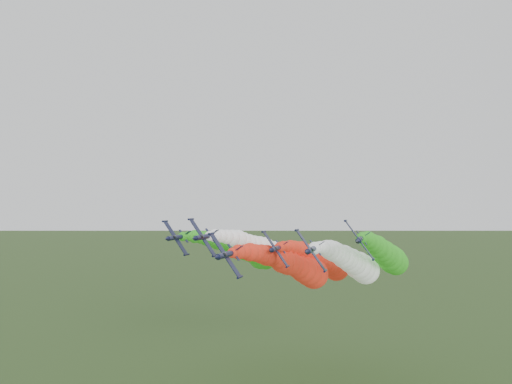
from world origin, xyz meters
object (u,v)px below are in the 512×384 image
at_px(jet_lead, 296,267).
at_px(jet_trail, 323,261).
at_px(jet_inner_right, 353,263).
at_px(jet_outer_right, 386,255).
at_px(jet_outer_left, 245,251).
at_px(jet_inner_left, 272,253).

height_order(jet_lead, jet_trail, jet_lead).
xyz_separation_m(jet_inner_right, jet_outer_right, (8.50, 7.45, 1.69)).
relative_size(jet_inner_right, jet_outer_left, 1.01).
bearing_deg(jet_outer_right, jet_inner_right, -138.75).
relative_size(jet_lead, jet_outer_right, 1.01).
bearing_deg(jet_outer_right, jet_trail, 160.72).
bearing_deg(jet_trail, jet_inner_right, -53.79).
distance_m(jet_inner_left, jet_trail, 17.31).
relative_size(jet_inner_right, jet_trail, 1.00).
relative_size(jet_inner_right, jet_outer_right, 1.00).
distance_m(jet_inner_right, jet_outer_left, 35.26).
distance_m(jet_lead, jet_outer_right, 28.41).
xyz_separation_m(jet_inner_right, jet_trail, (-10.26, 14.01, -1.27)).
xyz_separation_m(jet_inner_left, jet_trail, (13.42, 10.50, -3.06)).
distance_m(jet_lead, jet_outer_left, 28.22).
relative_size(jet_lead, jet_outer_left, 1.01).
bearing_deg(jet_inner_left, jet_inner_right, -8.43).
xyz_separation_m(jet_lead, jet_inner_right, (13.80, 10.04, 0.37)).
distance_m(jet_lead, jet_inner_right, 17.07).
height_order(jet_lead, jet_outer_left, jet_outer_left).
xyz_separation_m(jet_inner_left, jet_outer_right, (32.17, 3.94, -0.10)).
bearing_deg(jet_trail, jet_outer_left, -169.68).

